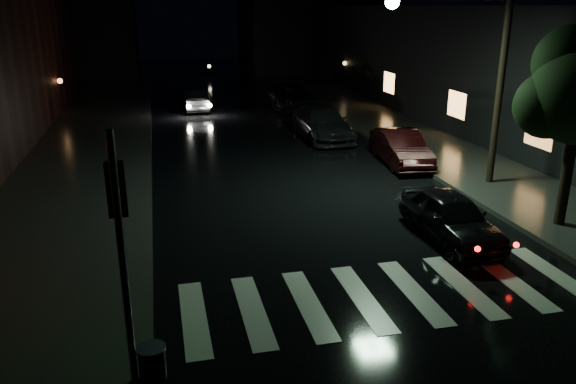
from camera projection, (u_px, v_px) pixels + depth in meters
ground at (257, 323)px, 11.13m from camera, size 120.00×120.00×0.00m
sidewalk_left at (76, 158)px, 22.96m from camera, size 6.00×44.00×0.15m
sidewalk_right at (415, 139)px, 26.20m from camera, size 4.00×44.00×0.15m
building_right at (505, 63)px, 30.49m from camera, size 10.00×40.00×6.00m
building_far_left at (54, 29)px, 49.27m from camera, size 14.00×10.00×8.00m
building_far_right at (316, 32)px, 54.62m from camera, size 14.00×10.00×7.00m
crosswalk at (388, 294)px, 12.24m from camera, size 9.00×3.00×0.01m
signal_pole_corner at (138, 303)px, 8.84m from camera, size 0.68×0.61×4.20m
utility_pole at (486, 51)px, 18.05m from camera, size 4.92×0.44×8.00m
parked_car_a at (451, 217)px, 14.96m from camera, size 1.61×3.82×1.29m
parked_car_b at (401, 148)px, 22.05m from camera, size 1.80×4.22×1.35m
parked_car_c at (322, 123)px, 26.39m from camera, size 2.18×5.15×1.48m
parked_car_d at (290, 96)px, 34.10m from camera, size 2.53×5.35×1.48m
oncoming_car at (194, 100)px, 33.44m from camera, size 1.57×3.95×1.28m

